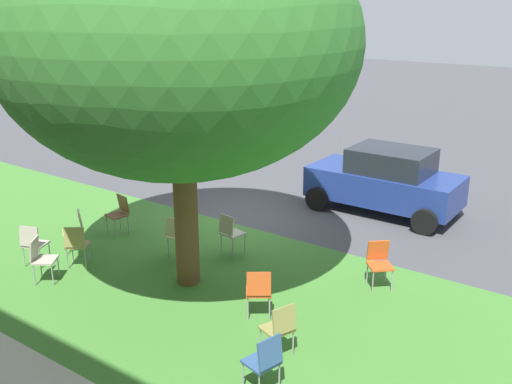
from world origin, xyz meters
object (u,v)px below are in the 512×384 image
at_px(chair_0, 379,261).
at_px(chair_6, 230,231).
at_px(chair_9, 76,243).
at_px(parked_car, 386,180).
at_px(chair_10, 259,290).
at_px(chair_2, 41,256).
at_px(chair_4, 177,234).
at_px(chair_3, 119,211).
at_px(street_tree, 179,44).
at_px(chair_8, 76,228).
at_px(chair_5, 280,326).
at_px(chair_7, 265,359).
at_px(chair_1, 33,242).

xyz_separation_m(chair_0, chair_6, (3.14, 0.43, 0.00)).
xyz_separation_m(chair_9, parked_car, (-3.69, -6.54, 0.32)).
bearing_deg(chair_10, chair_2, 17.28).
bearing_deg(chair_4, chair_9, 49.20).
distance_m(chair_3, parked_car, 6.50).
bearing_deg(street_tree, chair_8, 5.61).
bearing_deg(chair_3, chair_9, 111.44).
bearing_deg(parked_car, chair_5, 100.83).
bearing_deg(chair_7, chair_8, -15.03).
relative_size(chair_0, chair_4, 1.00).
bearing_deg(chair_9, chair_1, 32.49).
relative_size(chair_7, chair_10, 1.00).
height_order(chair_5, chair_6, same).
height_order(chair_1, chair_7, same).
relative_size(chair_2, chair_3, 1.00).
distance_m(chair_2, chair_10, 4.30).
relative_size(chair_4, chair_8, 1.00).
bearing_deg(chair_3, chair_6, -169.34).
distance_m(chair_3, chair_10, 4.93).
bearing_deg(parked_car, chair_6, 69.63).
distance_m(chair_4, parked_car, 5.57).
bearing_deg(chair_0, chair_8, 20.36).
relative_size(chair_2, chair_8, 1.00).
bearing_deg(chair_9, chair_3, -68.56).
xyz_separation_m(chair_4, chair_7, (-3.97, 2.60, 0.00)).
bearing_deg(chair_5, chair_0, -94.85).
xyz_separation_m(chair_7, chair_8, (5.94, -1.59, 0.00)).
bearing_deg(chair_4, chair_1, 44.14).
bearing_deg(chair_4, chair_3, -6.51).
bearing_deg(street_tree, chair_7, 148.33).
bearing_deg(parked_car, chair_10, 93.71).
xyz_separation_m(chair_10, parked_car, (0.39, -6.06, 0.32)).
relative_size(chair_6, chair_9, 1.00).
bearing_deg(chair_9, parked_car, -119.42).
xyz_separation_m(chair_0, chair_10, (1.16, 2.22, 0.00)).
bearing_deg(chair_3, chair_10, 165.16).
xyz_separation_m(chair_6, chair_7, (-3.18, 3.36, 0.00)).
bearing_deg(chair_8, chair_3, -88.74).
relative_size(chair_8, chair_10, 1.00).
distance_m(chair_4, chair_5, 4.10).
bearing_deg(chair_3, chair_5, 160.41).
bearing_deg(chair_4, chair_6, -136.55).
bearing_deg(chair_4, parked_car, -115.35).
relative_size(chair_0, chair_2, 1.00).
distance_m(chair_6, chair_9, 3.09).
distance_m(street_tree, chair_5, 4.88).
relative_size(chair_1, chair_10, 1.00).
distance_m(chair_2, chair_8, 1.45).
distance_m(chair_7, parked_car, 7.80).
bearing_deg(street_tree, chair_6, -84.88).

